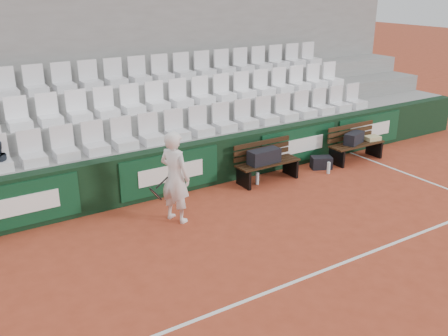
% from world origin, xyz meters
% --- Properties ---
extents(ground, '(80.00, 80.00, 0.00)m').
position_xyz_m(ground, '(0.00, 0.00, 0.00)').
color(ground, '#AB4026').
rests_on(ground, ground).
extents(court_baseline, '(18.00, 0.06, 0.01)m').
position_xyz_m(court_baseline, '(0.00, 0.00, 0.00)').
color(court_baseline, white).
rests_on(court_baseline, ground).
extents(back_barrier, '(18.00, 0.34, 1.00)m').
position_xyz_m(back_barrier, '(0.07, 3.99, 0.50)').
color(back_barrier, black).
rests_on(back_barrier, ground).
extents(grandstand_tier_front, '(18.00, 0.95, 1.00)m').
position_xyz_m(grandstand_tier_front, '(0.00, 4.62, 0.50)').
color(grandstand_tier_front, gray).
rests_on(grandstand_tier_front, ground).
extents(grandstand_tier_mid, '(18.00, 0.95, 1.45)m').
position_xyz_m(grandstand_tier_mid, '(0.00, 5.58, 0.72)').
color(grandstand_tier_mid, gray).
rests_on(grandstand_tier_mid, ground).
extents(grandstand_tier_back, '(18.00, 0.95, 1.90)m').
position_xyz_m(grandstand_tier_back, '(0.00, 6.53, 0.95)').
color(grandstand_tier_back, gray).
rests_on(grandstand_tier_back, ground).
extents(grandstand_rear_wall, '(18.00, 0.30, 4.40)m').
position_xyz_m(grandstand_rear_wall, '(0.00, 7.15, 2.20)').
color(grandstand_rear_wall, gray).
rests_on(grandstand_rear_wall, ground).
extents(seat_row_front, '(11.90, 0.44, 0.63)m').
position_xyz_m(seat_row_front, '(0.00, 4.45, 1.31)').
color(seat_row_front, silver).
rests_on(seat_row_front, grandstand_tier_front).
extents(seat_row_mid, '(11.90, 0.44, 0.63)m').
position_xyz_m(seat_row_mid, '(0.00, 5.40, 1.77)').
color(seat_row_mid, white).
rests_on(seat_row_mid, grandstand_tier_mid).
extents(seat_row_back, '(11.90, 0.44, 0.63)m').
position_xyz_m(seat_row_back, '(0.00, 6.35, 2.21)').
color(seat_row_back, silver).
rests_on(seat_row_back, grandstand_tier_back).
extents(bench_left, '(1.50, 0.56, 0.45)m').
position_xyz_m(bench_left, '(2.00, 3.44, 0.23)').
color(bench_left, black).
rests_on(bench_left, ground).
extents(bench_right, '(1.50, 0.56, 0.45)m').
position_xyz_m(bench_right, '(4.67, 3.36, 0.23)').
color(bench_right, '#362010').
rests_on(bench_right, ground).
extents(sports_bag_left, '(0.74, 0.33, 0.31)m').
position_xyz_m(sports_bag_left, '(1.88, 3.43, 0.61)').
color(sports_bag_left, black).
rests_on(sports_bag_left, bench_left).
extents(sports_bag_right, '(0.65, 0.46, 0.28)m').
position_xyz_m(sports_bag_right, '(4.59, 3.40, 0.59)').
color(sports_bag_right, black).
rests_on(sports_bag_right, bench_right).
extents(towel, '(0.40, 0.31, 0.10)m').
position_xyz_m(towel, '(5.19, 3.35, 0.50)').
color(towel, '#C4B97F').
rests_on(towel, bench_right).
extents(sports_bag_ground, '(0.56, 0.46, 0.29)m').
position_xyz_m(sports_bag_ground, '(3.56, 3.40, 0.15)').
color(sports_bag_ground, black).
rests_on(sports_bag_ground, ground).
extents(water_bottle_near, '(0.08, 0.08, 0.28)m').
position_xyz_m(water_bottle_near, '(1.68, 3.40, 0.14)').
color(water_bottle_near, silver).
rests_on(water_bottle_near, ground).
extents(water_bottle_far, '(0.08, 0.08, 0.28)m').
position_xyz_m(water_bottle_far, '(3.47, 3.05, 0.14)').
color(water_bottle_far, silver).
rests_on(water_bottle_far, ground).
extents(tennis_player, '(0.81, 0.75, 1.73)m').
position_xyz_m(tennis_player, '(-0.62, 2.79, 0.87)').
color(tennis_player, silver).
rests_on(tennis_player, ground).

